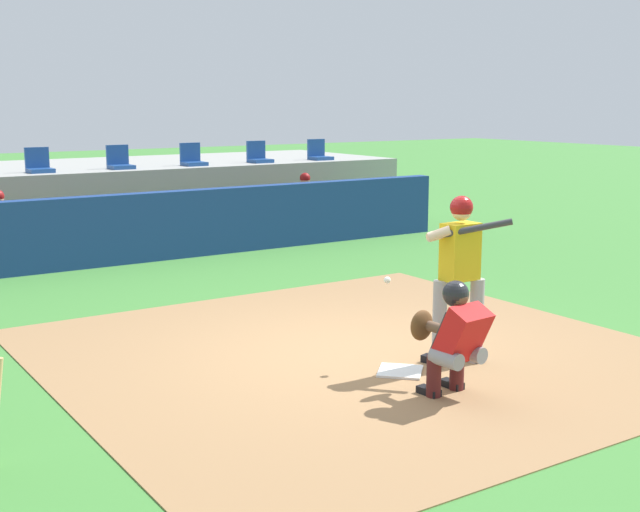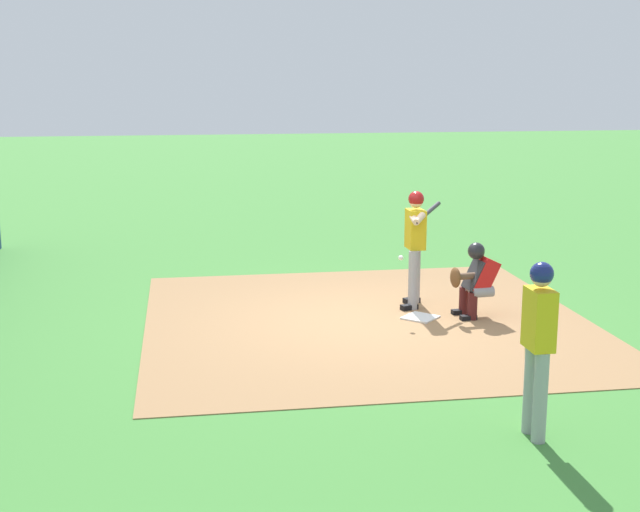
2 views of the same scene
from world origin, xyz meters
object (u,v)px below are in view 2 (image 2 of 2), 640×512
object	(u,v)px
catcher_crouched	(475,277)
on_deck_batter	(538,338)
batter_at_plate	(415,241)
home_plate	(420,317)

from	to	relation	value
catcher_crouched	on_deck_batter	bearing A→B (deg)	168.77
batter_at_plate	home_plate	bearing A→B (deg)	172.69
batter_at_plate	on_deck_batter	size ratio (longest dim) A/B	1.01
batter_at_plate	on_deck_batter	distance (m)	4.96
home_plate	on_deck_batter	size ratio (longest dim) A/B	0.25
batter_at_plate	catcher_crouched	world-z (taller)	batter_at_plate
batter_at_plate	catcher_crouched	distance (m)	1.10
home_plate	catcher_crouched	world-z (taller)	catcher_crouched
catcher_crouched	on_deck_batter	world-z (taller)	on_deck_batter
on_deck_batter	home_plate	bearing A→B (deg)	-0.43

